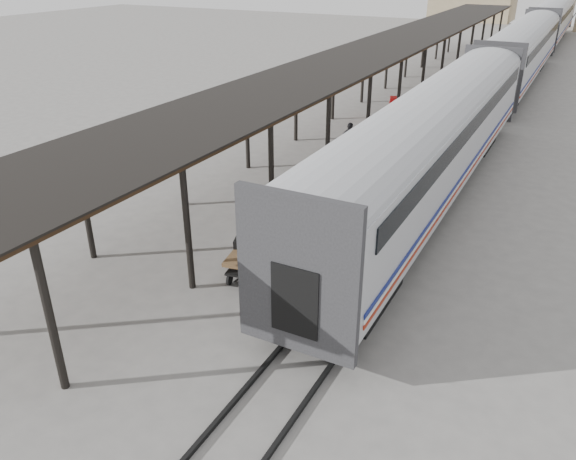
# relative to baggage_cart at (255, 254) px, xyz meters

# --- Properties ---
(ground) EXTENTS (160.00, 160.00, 0.00)m
(ground) POSITION_rel_baggage_cart_xyz_m (0.10, 0.32, -0.65)
(ground) COLOR slate
(ground) RESTS_ON ground
(train) EXTENTS (3.45, 76.01, 4.01)m
(train) POSITION_rel_baggage_cart_xyz_m (3.30, 34.11, 2.04)
(train) COLOR silver
(train) RESTS_ON ground
(canopy) EXTENTS (4.90, 64.30, 4.15)m
(canopy) POSITION_rel_baggage_cart_xyz_m (-3.30, 24.32, 3.36)
(canopy) COLOR #422B19
(canopy) RESTS_ON ground
(rails) EXTENTS (1.54, 150.00, 0.12)m
(rails) POSITION_rel_baggage_cart_xyz_m (3.30, 34.32, -0.59)
(rails) COLOR black
(rails) RESTS_ON ground
(baggage_cart) EXTENTS (1.67, 2.59, 0.86)m
(baggage_cart) POSITION_rel_baggage_cart_xyz_m (0.00, 0.00, 0.00)
(baggage_cart) COLOR brown
(baggage_cart) RESTS_ON ground
(suitcase_stack) EXTENTS (1.30, 1.30, 0.43)m
(suitcase_stack) POSITION_rel_baggage_cart_xyz_m (-0.18, 0.29, 0.37)
(suitcase_stack) COLOR #3E3E40
(suitcase_stack) RESTS_ON baggage_cart
(luggage_tug) EXTENTS (1.52, 1.93, 1.49)m
(luggage_tug) POSITION_rel_baggage_cart_xyz_m (-1.52, 19.21, 0.03)
(luggage_tug) COLOR maroon
(luggage_tug) RESTS_ON ground
(porter) EXTENTS (0.45, 0.66, 1.76)m
(porter) POSITION_rel_baggage_cart_xyz_m (0.25, -0.65, 1.09)
(porter) COLOR navy
(porter) RESTS_ON baggage_cart
(pedestrian) EXTENTS (1.12, 0.66, 1.79)m
(pedestrian) POSITION_rel_baggage_cart_xyz_m (-1.64, 11.92, 0.25)
(pedestrian) COLOR black
(pedestrian) RESTS_ON ground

